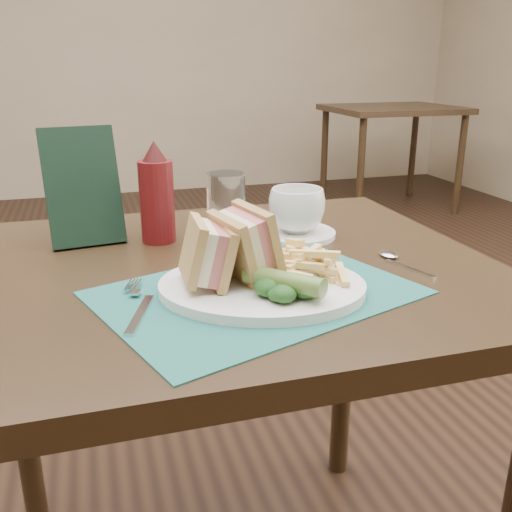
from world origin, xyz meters
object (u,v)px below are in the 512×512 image
at_px(plate, 262,287).
at_px(ketchup_bottle, 156,192).
at_px(table_main, 225,451).
at_px(sandwich_half_a, 193,253).
at_px(placemat, 256,293).
at_px(drinking_glass, 226,209).
at_px(table_bg_right, 389,158).
at_px(sandwich_half_b, 233,245).
at_px(coffee_cup, 297,210).
at_px(check_presenter, 83,187).
at_px(saucer, 296,234).

distance_m(plate, ketchup_bottle, 0.33).
relative_size(table_main, sandwich_half_a, 9.48).
xyz_separation_m(placemat, drinking_glass, (0.02, 0.25, 0.06)).
distance_m(table_bg_right, sandwich_half_b, 3.65).
bearing_deg(table_bg_right, placemat, -122.36).
xyz_separation_m(table_main, ketchup_bottle, (-0.08, 0.16, 0.47)).
relative_size(plate, drinking_glass, 2.31).
height_order(placemat, sandwich_half_a, sandwich_half_a).
distance_m(table_bg_right, ketchup_bottle, 3.47).
relative_size(sandwich_half_a, sandwich_half_b, 0.89).
bearing_deg(ketchup_bottle, sandwich_half_b, -75.07).
xyz_separation_m(table_bg_right, plate, (-1.93, -3.06, 0.38)).
bearing_deg(sandwich_half_b, table_main, 73.08).
bearing_deg(sandwich_half_b, ketchup_bottle, 92.18).
distance_m(coffee_cup, check_presenter, 0.40).
bearing_deg(sandwich_half_a, ketchup_bottle, 95.12).
height_order(placemat, coffee_cup, coffee_cup).
height_order(table_main, drinking_glass, drinking_glass).
height_order(table_bg_right, check_presenter, check_presenter).
distance_m(table_bg_right, coffee_cup, 3.36).
height_order(placemat, saucer, saucer).
xyz_separation_m(plate, drinking_glass, (0.01, 0.25, 0.06)).
bearing_deg(sandwich_half_a, table_bg_right, 58.54).
xyz_separation_m(sandwich_half_a, check_presenter, (-0.14, 0.31, 0.04)).
xyz_separation_m(placemat, saucer, (0.15, 0.25, 0.00)).
relative_size(table_bg_right, drinking_glass, 6.92).
xyz_separation_m(saucer, drinking_glass, (-0.14, -0.00, 0.06)).
bearing_deg(table_bg_right, drinking_glass, -124.36).
height_order(table_bg_right, sandwich_half_b, sandwich_half_b).
relative_size(table_main, check_presenter, 4.18).
height_order(sandwich_half_b, saucer, sandwich_half_b).
bearing_deg(drinking_glass, table_main, -108.17).
xyz_separation_m(placemat, sandwich_half_b, (-0.03, 0.02, 0.07)).
bearing_deg(plate, placemat, -169.12).
xyz_separation_m(sandwich_half_a, drinking_glass, (0.10, 0.23, -0.00)).
relative_size(plate, ketchup_bottle, 1.61).
bearing_deg(sandwich_half_a, plate, -6.34).
distance_m(plate, sandwich_half_a, 0.11).
bearing_deg(table_main, plate, -78.34).
height_order(plate, sandwich_half_b, sandwich_half_b).
bearing_deg(coffee_cup, sandwich_half_a, -135.74).
relative_size(placemat, sandwich_half_b, 4.07).
height_order(drinking_glass, check_presenter, check_presenter).
bearing_deg(sandwich_half_a, saucer, 46.45).
xyz_separation_m(sandwich_half_b, ketchup_bottle, (-0.07, 0.28, 0.02)).
distance_m(table_main, sandwich_half_b, 0.46).
xyz_separation_m(plate, check_presenter, (-0.24, 0.33, 0.09)).
bearing_deg(plate, table_bg_right, 75.89).
distance_m(saucer, coffee_cup, 0.05).
bearing_deg(table_bg_right, ketchup_bottle, -126.43).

